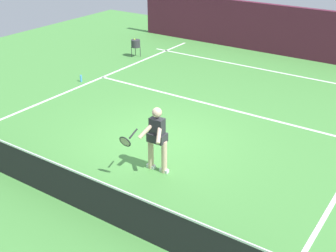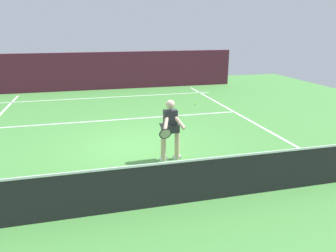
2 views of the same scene
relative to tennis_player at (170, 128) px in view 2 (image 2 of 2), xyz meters
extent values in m
plane|color=#4C9342|center=(0.78, -1.21, -0.85)|extent=(24.29, 24.29, 0.00)
cube|color=#561E33|center=(0.78, -10.25, 0.14)|extent=(13.94, 0.24, 1.98)
cube|color=white|center=(0.78, -8.05, -0.84)|extent=(9.94, 0.10, 0.01)
cube|color=white|center=(0.78, -4.03, -0.84)|extent=(8.94, 0.10, 0.01)
cube|color=white|center=(-3.69, -1.21, -0.84)|extent=(0.10, 16.69, 0.01)
cube|color=#232326|center=(0.78, 2.05, -0.42)|extent=(9.46, 0.02, 0.85)
cube|color=white|center=(0.78, 2.05, 0.02)|extent=(9.46, 0.02, 0.04)
cylinder|color=beige|center=(-0.19, -0.04, -0.46)|extent=(0.13, 0.13, 0.78)
cylinder|color=beige|center=(0.17, -0.02, -0.46)|extent=(0.13, 0.13, 0.78)
cube|color=white|center=(-0.19, -0.04, -0.81)|extent=(0.20, 0.10, 0.08)
cube|color=white|center=(0.17, -0.02, -0.81)|extent=(0.20, 0.10, 0.08)
cube|color=#2D2D33|center=(-0.01, -0.03, 0.19)|extent=(0.33, 0.21, 0.52)
cube|color=#2D2D33|center=(-0.01, -0.03, -0.01)|extent=(0.41, 0.30, 0.20)
sphere|color=beige|center=(-0.01, -0.03, 0.59)|extent=(0.22, 0.22, 0.22)
cylinder|color=beige|center=(-0.16, 0.11, 0.21)|extent=(0.30, 0.47, 0.37)
cylinder|color=beige|center=(0.14, 0.13, 0.21)|extent=(0.27, 0.48, 0.37)
cylinder|color=black|center=(0.31, 0.40, 0.17)|extent=(0.05, 0.30, 0.14)
torus|color=black|center=(0.30, 0.70, 0.11)|extent=(0.29, 0.13, 0.28)
cylinder|color=beige|center=(0.30, 0.70, 0.11)|extent=(0.24, 0.10, 0.23)
sphere|color=#D1E533|center=(-2.64, -5.65, -0.81)|extent=(0.07, 0.07, 0.07)
camera|label=1|loc=(-5.06, 6.98, 4.48)|focal=47.22mm
camera|label=2|loc=(1.89, 7.15, 2.35)|focal=33.85mm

